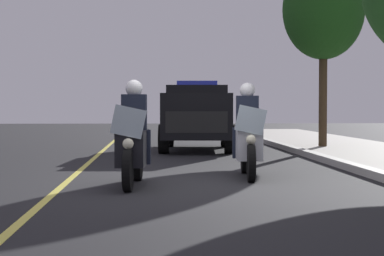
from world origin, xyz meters
TOP-DOWN VIEW (x-y plane):
  - ground_plane at (0.00, 0.00)m, footprint 80.00×80.00m
  - lane_stripe_center at (0.00, -2.15)m, footprint 48.00×0.12m
  - police_motorcycle_lead_left at (-0.03, -1.01)m, footprint 2.14×0.62m
  - police_motorcycle_lead_right at (-1.18, 1.02)m, footprint 2.14×0.62m
  - police_suv at (-8.86, 0.61)m, footprint 5.02×2.35m
  - tree_far_back at (-8.71, 4.36)m, footprint 2.42×2.42m

SIDE VIEW (x-z plane):
  - ground_plane at x=0.00m, z-range 0.00..0.00m
  - lane_stripe_center at x=0.00m, z-range 0.00..0.01m
  - police_motorcycle_lead_left at x=-0.03m, z-range -0.16..1.56m
  - police_motorcycle_lead_right at x=-1.18m, z-range -0.16..1.56m
  - police_suv at x=-8.86m, z-range 0.04..2.09m
  - tree_far_back at x=-8.71m, z-range 1.36..6.93m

